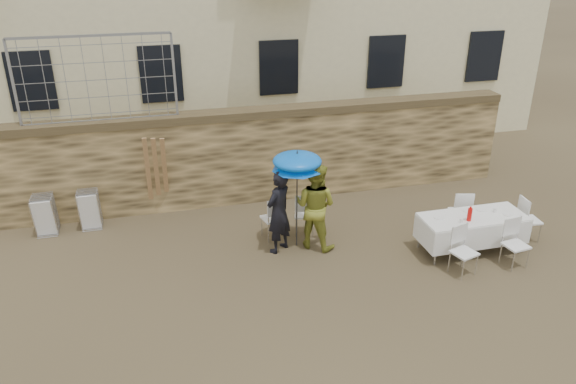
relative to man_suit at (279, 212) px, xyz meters
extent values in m
plane|color=brown|center=(-0.27, -2.46, -0.87)|extent=(80.00, 80.00, 0.00)
cube|color=olive|center=(-0.27, 2.54, 0.23)|extent=(13.00, 0.50, 2.20)
imported|color=black|center=(0.00, 0.00, 0.00)|extent=(0.75, 0.72, 1.73)
imported|color=gold|center=(0.75, 0.00, 0.04)|extent=(1.12, 1.10, 1.82)
cylinder|color=#3F3F44|center=(0.40, 0.10, -0.02)|extent=(0.03, 0.03, 1.70)
cone|color=blue|center=(0.40, 0.10, 0.94)|extent=(1.00, 1.00, 0.22)
cube|color=white|center=(3.75, -0.95, -0.12)|extent=(2.10, 0.85, 0.05)
cylinder|color=silver|center=(2.80, -1.30, -0.50)|extent=(0.04, 0.04, 0.74)
cylinder|color=silver|center=(4.70, -1.30, -0.50)|extent=(0.04, 0.04, 0.74)
cylinder|color=silver|center=(2.80, -0.61, -0.50)|extent=(0.04, 0.04, 0.74)
cylinder|color=silver|center=(4.70, -0.61, -0.50)|extent=(0.04, 0.04, 0.74)
cylinder|color=red|center=(3.55, -1.10, 0.04)|extent=(0.09, 0.09, 0.26)
camera|label=1|loc=(-2.26, -9.64, 4.98)|focal=35.00mm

